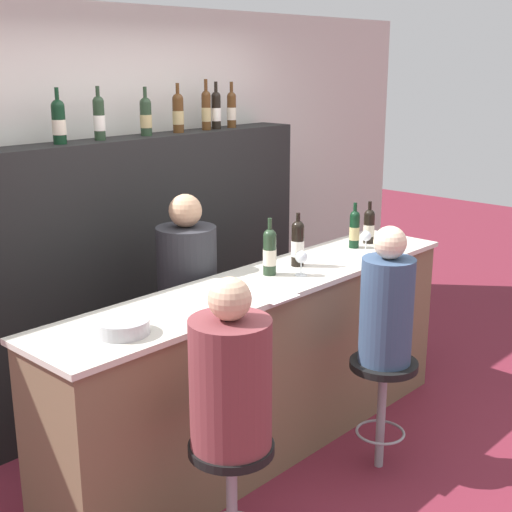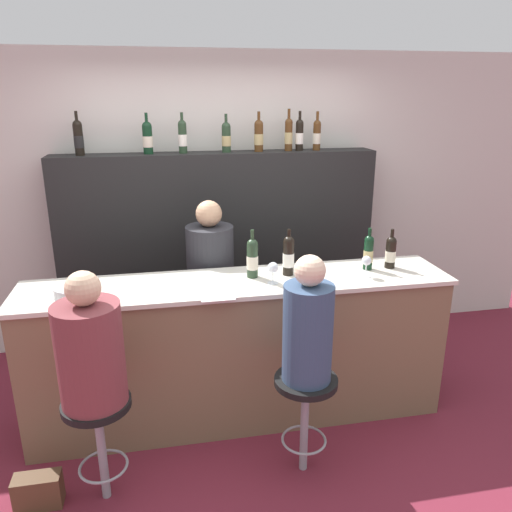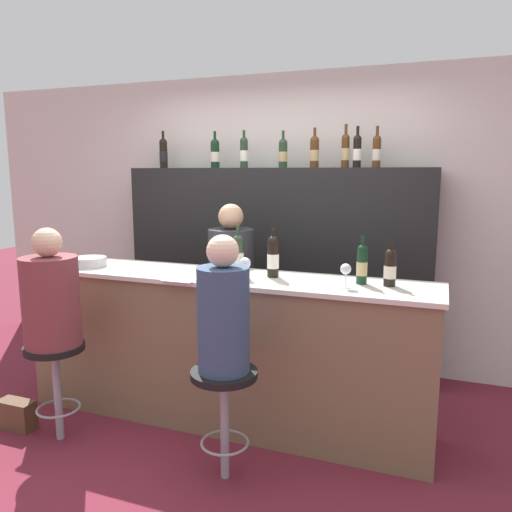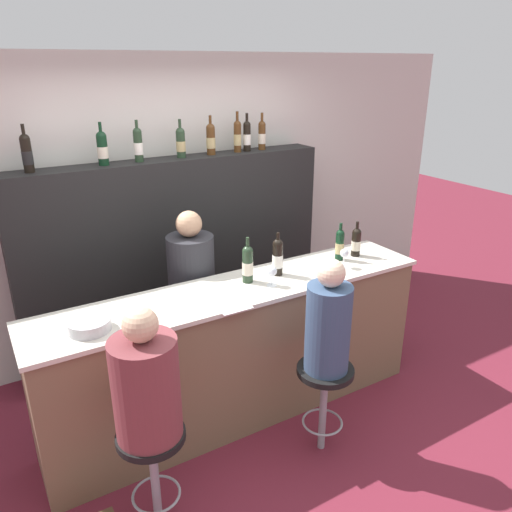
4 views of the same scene
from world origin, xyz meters
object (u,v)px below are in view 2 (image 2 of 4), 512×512
at_px(wine_bottle_backbar_7, 317,135).
at_px(guest_seated_left, 90,350).
at_px(wine_bottle_backbar_2, 183,136).
at_px(wine_bottle_backbar_6, 299,135).
at_px(metal_bowl, 75,291).
at_px(bar_stool_left, 99,422).
at_px(wine_bottle_counter_0, 252,258).
at_px(wine_bottle_counter_3, 391,252).
at_px(wine_bottle_counter_2, 368,252).
at_px(bartender, 212,303).
at_px(wine_glass_0, 273,268).
at_px(handbag, 38,491).
at_px(wine_bottle_backbar_1, 148,137).
at_px(bar_stool_right, 305,398).
at_px(wine_bottle_backbar_0, 78,137).
at_px(guest_seated_right, 308,327).
at_px(wine_bottle_backbar_5, 289,134).
at_px(wine_bottle_counter_1, 289,255).
at_px(wine_bottle_backbar_4, 259,135).
at_px(wine_bottle_backbar_3, 226,137).
at_px(wine_glass_1, 366,262).

height_order(wine_bottle_backbar_7, guest_seated_left, wine_bottle_backbar_7).
xyz_separation_m(wine_bottle_backbar_2, wine_bottle_backbar_6, (0.99, 0.00, -0.00)).
bearing_deg(metal_bowl, bar_stool_left, -75.62).
height_order(wine_bottle_counter_0, wine_bottle_counter_3, wine_bottle_counter_0).
distance_m(wine_bottle_counter_2, bartender, 1.27).
bearing_deg(wine_glass_0, handbag, -160.24).
bearing_deg(handbag, wine_bottle_counter_3, 15.87).
bearing_deg(wine_bottle_backbar_2, guest_seated_left, -109.71).
bearing_deg(metal_bowl, wine_bottle_backbar_1, 67.81).
distance_m(wine_bottle_counter_0, bar_stool_right, 0.98).
distance_m(wine_bottle_counter_2, bar_stool_left, 2.07).
bearing_deg(wine_bottle_counter_2, wine_bottle_backbar_0, 152.46).
bearing_deg(bar_stool_left, wine_bottle_backbar_0, 96.27).
bearing_deg(guest_seated_right, bar_stool_left, 180.00).
height_order(guest_seated_right, bartender, bartender).
bearing_deg(wine_bottle_backbar_5, metal_bowl, -144.46).
xyz_separation_m(wine_bottle_counter_1, handbag, (-1.62, -0.67, -1.09)).
bearing_deg(wine_bottle_backbar_4, wine_bottle_backbar_5, 0.00).
distance_m(wine_bottle_counter_0, wine_bottle_backbar_1, 1.44).
relative_size(wine_bottle_counter_2, wine_bottle_backbar_4, 0.92).
xyz_separation_m(wine_bottle_backbar_5, metal_bowl, (-1.65, -1.18, -0.83)).
height_order(bar_stool_left, handbag, bar_stool_left).
bearing_deg(wine_bottle_backbar_1, wine_bottle_backbar_6, -0.00).
height_order(wine_bottle_backbar_7, bartender, wine_bottle_backbar_7).
height_order(wine_bottle_counter_0, guest_seated_right, guest_seated_right).
bearing_deg(handbag, wine_bottle_backbar_6, 41.22).
height_order(bar_stool_left, guest_seated_right, guest_seated_right).
relative_size(wine_bottle_counter_2, wine_glass_0, 2.06).
bearing_deg(wine_bottle_backbar_0, bar_stool_left, -83.73).
bearing_deg(wine_bottle_counter_2, handbag, -162.97).
distance_m(wine_bottle_backbar_2, guest_seated_left, 2.07).
xyz_separation_m(wine_bottle_backbar_1, bar_stool_right, (0.85, -1.73, -1.40)).
xyz_separation_m(wine_bottle_counter_2, wine_bottle_backbar_0, (-2.02, 1.06, 0.74)).
bearing_deg(wine_bottle_backbar_5, wine_glass_0, -108.49).
relative_size(wine_bottle_backbar_3, bar_stool_right, 0.48).
xyz_separation_m(wine_bottle_backbar_4, guest_seated_left, (-1.25, -1.73, -0.94)).
xyz_separation_m(wine_glass_0, metal_bowl, (-1.25, 0.02, -0.07)).
relative_size(wine_bottle_counter_0, wine_bottle_counter_2, 1.10).
bearing_deg(wine_bottle_backbar_1, bar_stool_left, -101.12).
bearing_deg(wine_glass_0, bar_stool_left, -154.43).
bearing_deg(wine_bottle_backbar_4, wine_bottle_backbar_3, 180.00).
xyz_separation_m(wine_bottle_backbar_2, bar_stool_right, (0.57, -1.73, -1.40)).
xyz_separation_m(guest_seated_left, guest_seated_right, (1.19, 0.00, 0.02)).
bearing_deg(wine_bottle_backbar_0, wine_bottle_backbar_1, 0.00).
relative_size(wine_bottle_counter_2, bar_stool_left, 0.46).
xyz_separation_m(wine_bottle_backbar_5, wine_glass_0, (-0.40, -1.20, -0.76)).
height_order(wine_bottle_counter_1, guest_seated_right, guest_seated_right).
relative_size(wine_bottle_counter_1, wine_bottle_backbar_4, 1.00).
bearing_deg(bartender, metal_bowl, -147.64).
bearing_deg(bar_stool_right, wine_glass_1, 43.16).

